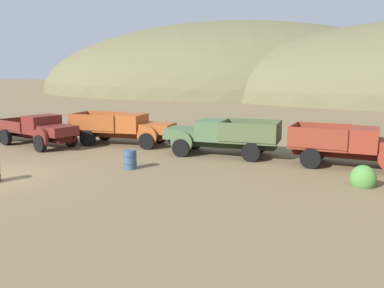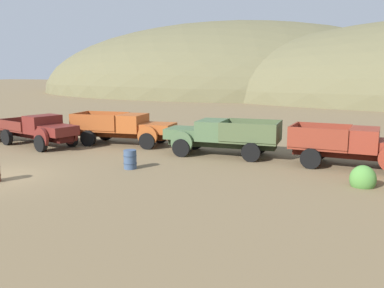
{
  "view_description": "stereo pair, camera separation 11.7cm",
  "coord_description": "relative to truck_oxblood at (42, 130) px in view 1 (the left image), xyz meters",
  "views": [
    {
      "loc": [
        14.31,
        -13.08,
        4.55
      ],
      "look_at": [
        6.79,
        5.5,
        1.01
      ],
      "focal_mm": 39.3,
      "sensor_mm": 36.0,
      "label": 1
    },
    {
      "loc": [
        14.42,
        -13.04,
        4.55
      ],
      "look_at": [
        6.79,
        5.5,
        1.01
      ],
      "focal_mm": 39.3,
      "sensor_mm": 36.0,
      "label": 2
    }
  ],
  "objects": [
    {
      "name": "hill_far_right",
      "position": [
        -8.29,
        66.3,
        -0.99
      ],
      "size": [
        84.29,
        61.43,
        28.47
      ],
      "primitive_type": "ellipsoid",
      "color": "brown",
      "rests_on": "ground"
    },
    {
      "name": "truck_oxblood",
      "position": [
        0.0,
        0.0,
        0.0
      ],
      "size": [
        6.21,
        3.54,
        1.89
      ],
      "rotation": [
        0.0,
        0.0,
        -0.27
      ],
      "color": "black",
      "rests_on": "ground"
    },
    {
      "name": "truck_oxide_orange",
      "position": [
        4.58,
        2.52,
        0.03
      ],
      "size": [
        6.47,
        2.95,
        1.91
      ],
      "rotation": [
        0.0,
        0.0,
        0.1
      ],
      "color": "#51220D",
      "rests_on": "ground"
    },
    {
      "name": "truck_weathered_green",
      "position": [
        10.36,
        1.62,
        0.03
      ],
      "size": [
        6.22,
        2.83,
        1.91
      ],
      "rotation": [
        0.0,
        0.0,
        3.2
      ],
      "color": "#232B1B",
      "rests_on": "ground"
    },
    {
      "name": "truck_rust_red",
      "position": [
        17.69,
        1.25,
        0.04
      ],
      "size": [
        5.75,
        2.62,
        1.91
      ],
      "rotation": [
        0.0,
        0.0,
        -0.05
      ],
      "color": "#42140D",
      "rests_on": "ground"
    },
    {
      "name": "oil_drum_by_truck",
      "position": [
        7.83,
        -3.03,
        -0.54
      ],
      "size": [
        0.64,
        0.64,
        0.89
      ],
      "color": "#384C6B",
      "rests_on": "ground"
    },
    {
      "name": "bush_front_right",
      "position": [
        17.92,
        -2.11,
        -0.7
      ],
      "size": [
        1.02,
        1.11,
        1.11
      ],
      "color": "#4C8438",
      "rests_on": "ground"
    }
  ]
}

